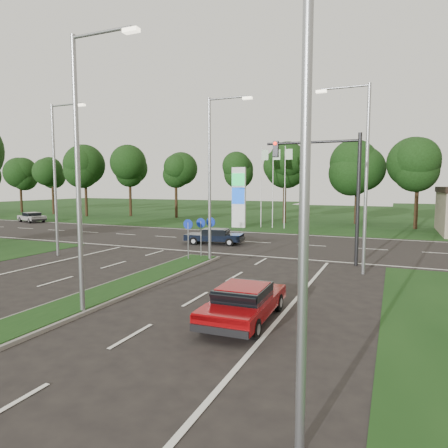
% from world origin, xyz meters
% --- Properties ---
extents(verge_far, '(160.00, 50.00, 0.02)m').
position_xyz_m(verge_far, '(0.00, 55.00, 0.00)').
color(verge_far, '#143311').
rests_on(verge_far, ground).
extents(cross_road, '(160.00, 12.00, 0.02)m').
position_xyz_m(cross_road, '(0.00, 24.00, 0.00)').
color(cross_road, black).
rests_on(cross_road, ground).
extents(median_kerb, '(2.00, 26.00, 0.12)m').
position_xyz_m(median_kerb, '(0.00, 4.00, 0.06)').
color(median_kerb, slate).
rests_on(median_kerb, ground).
extents(streetlight_median_near, '(2.53, 0.22, 9.00)m').
position_xyz_m(streetlight_median_near, '(1.00, 6.00, 5.08)').
color(streetlight_median_near, gray).
rests_on(streetlight_median_near, ground).
extents(streetlight_median_far, '(2.53, 0.22, 9.00)m').
position_xyz_m(streetlight_median_far, '(1.00, 16.00, 5.08)').
color(streetlight_median_far, gray).
rests_on(streetlight_median_far, ground).
extents(streetlight_left_far, '(2.53, 0.22, 9.00)m').
position_xyz_m(streetlight_left_far, '(-8.30, 14.00, 5.08)').
color(streetlight_left_far, gray).
rests_on(streetlight_left_far, ground).
extents(streetlight_right_far, '(2.53, 0.22, 9.00)m').
position_xyz_m(streetlight_right_far, '(8.80, 16.00, 5.08)').
color(streetlight_right_far, gray).
rests_on(streetlight_right_far, ground).
extents(streetlight_right_near, '(2.53, 0.22, 9.00)m').
position_xyz_m(streetlight_right_near, '(8.80, 2.00, 5.08)').
color(streetlight_right_near, gray).
rests_on(streetlight_right_near, ground).
extents(traffic_signal, '(5.10, 0.42, 7.00)m').
position_xyz_m(traffic_signal, '(7.19, 18.00, 4.65)').
color(traffic_signal, black).
rests_on(traffic_signal, ground).
extents(median_signs, '(1.16, 1.76, 2.38)m').
position_xyz_m(median_signs, '(0.00, 16.40, 1.71)').
color(median_signs, gray).
rests_on(median_signs, ground).
extents(gas_pylon, '(5.80, 1.26, 8.00)m').
position_xyz_m(gas_pylon, '(-3.79, 33.05, 3.20)').
color(gas_pylon, silver).
rests_on(gas_pylon, ground).
extents(treeline_far, '(6.00, 6.00, 9.90)m').
position_xyz_m(treeline_far, '(0.10, 39.93, 6.83)').
color(treeline_far, black).
rests_on(treeline_far, ground).
extents(red_sedan, '(1.86, 4.28, 1.16)m').
position_xyz_m(red_sedan, '(6.00, 7.49, 0.62)').
color(red_sedan, maroon).
rests_on(red_sedan, ground).
extents(navy_sedan, '(4.32, 2.32, 1.13)m').
position_xyz_m(navy_sedan, '(-1.62, 21.94, 0.61)').
color(navy_sedan, black).
rests_on(navy_sedan, ground).
extents(far_car_a, '(4.30, 2.89, 1.14)m').
position_xyz_m(far_car_a, '(-27.80, 28.99, 0.61)').
color(far_car_a, '#9E9E9E').
rests_on(far_car_a, ground).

